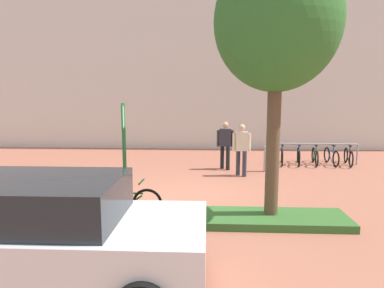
# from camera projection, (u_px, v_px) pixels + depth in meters

# --- Properties ---
(ground_plane) EXTENTS (60.00, 60.00, 0.00)m
(ground_plane) POSITION_uv_depth(u_px,v_px,m) (182.00, 198.00, 8.88)
(ground_plane) COLOR #9E5B47
(building_facade) EXTENTS (28.00, 1.20, 10.00)m
(building_facade) POSITION_uv_depth(u_px,v_px,m) (196.00, 48.00, 17.07)
(building_facade) COLOR silver
(building_facade) RESTS_ON ground
(planter_strip) EXTENTS (7.00, 1.10, 0.16)m
(planter_strip) POSITION_uv_depth(u_px,v_px,m) (180.00, 217.00, 7.25)
(planter_strip) COLOR #336028
(planter_strip) RESTS_ON ground
(tree_sidewalk) EXTENTS (2.50, 2.50, 5.46)m
(tree_sidewalk) POSITION_uv_depth(u_px,v_px,m) (277.00, 23.00, 6.71)
(tree_sidewalk) COLOR brown
(tree_sidewalk) RESTS_ON ground
(parking_sign_post) EXTENTS (0.08, 0.36, 2.49)m
(parking_sign_post) POSITION_uv_depth(u_px,v_px,m) (124.00, 145.00, 7.09)
(parking_sign_post) COLOR #2D7238
(parking_sign_post) RESTS_ON ground
(bike_at_sign) EXTENTS (1.68, 0.42, 0.86)m
(bike_at_sign) POSITION_uv_depth(u_px,v_px,m) (124.00, 202.00, 7.42)
(bike_at_sign) COLOR black
(bike_at_sign) RESTS_ON ground
(bike_rack_cluster) EXTENTS (3.21, 1.60, 0.83)m
(bike_rack_cluster) POSITION_uv_depth(u_px,v_px,m) (315.00, 156.00, 13.21)
(bike_rack_cluster) COLOR #99999E
(bike_rack_cluster) RESTS_ON ground
(bollard_steel) EXTENTS (0.16, 0.16, 0.90)m
(bollard_steel) POSITION_uv_depth(u_px,v_px,m) (266.00, 159.00, 11.95)
(bollard_steel) COLOR #ADADB2
(bollard_steel) RESTS_ON ground
(person_casual_tan) EXTENTS (0.61, 0.31, 1.72)m
(person_casual_tan) POSITION_uv_depth(u_px,v_px,m) (242.00, 147.00, 11.22)
(person_casual_tan) COLOR #2D2D38
(person_casual_tan) RESTS_ON ground
(person_suited_dark) EXTENTS (0.61, 0.35, 1.72)m
(person_suited_dark) POSITION_uv_depth(u_px,v_px,m) (225.00, 142.00, 12.24)
(person_suited_dark) COLOR black
(person_suited_dark) RESTS_ON ground
(car_white_hatch) EXTENTS (4.31, 2.04, 1.54)m
(car_white_hatch) POSITION_uv_depth(u_px,v_px,m) (44.00, 235.00, 4.65)
(car_white_hatch) COLOR silver
(car_white_hatch) RESTS_ON ground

